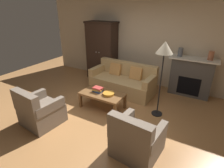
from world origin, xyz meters
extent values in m
plane|color=#B27A47|center=(0.00, 0.00, 0.00)|extent=(9.60, 9.60, 0.00)
cube|color=beige|center=(0.00, 2.55, 1.40)|extent=(7.20, 0.10, 2.80)
cube|color=#4C4947|center=(1.55, 2.30, 0.54)|extent=(1.10, 0.36, 1.08)
cube|color=black|center=(1.55, 2.12, 0.34)|extent=(0.60, 0.01, 0.52)
cube|color=white|center=(1.55, 2.28, 1.10)|extent=(1.26, 0.48, 0.04)
cube|color=black|center=(-1.40, 2.22, 0.95)|extent=(1.00, 0.52, 1.89)
cube|color=black|center=(-1.40, 2.22, 1.92)|extent=(1.06, 0.55, 0.06)
sphere|color=#ADAFB5|center=(-1.46, 1.95, 0.98)|extent=(0.04, 0.04, 0.04)
sphere|color=#ADAFB5|center=(-1.34, 1.95, 0.98)|extent=(0.04, 0.04, 0.04)
cube|color=tan|center=(-0.23, 1.48, 0.22)|extent=(1.94, 0.94, 0.44)
cube|color=tan|center=(-0.22, 1.82, 0.65)|extent=(1.91, 0.28, 0.42)
cube|color=tan|center=(-1.11, 1.53, 0.55)|extent=(0.20, 0.81, 0.22)
cube|color=tan|center=(0.64, 1.44, 0.55)|extent=(0.20, 0.81, 0.22)
cube|color=tan|center=(-0.57, 1.70, 0.61)|extent=(0.37, 0.20, 0.37)
cube|color=tan|center=(0.13, 1.67, 0.61)|extent=(0.37, 0.20, 0.37)
cube|color=brown|center=(-0.25, 0.42, 0.39)|extent=(1.10, 0.60, 0.05)
cube|color=brown|center=(-0.76, 0.16, 0.18)|extent=(0.06, 0.06, 0.37)
cube|color=brown|center=(0.26, 0.16, 0.18)|extent=(0.06, 0.06, 0.37)
cube|color=brown|center=(-0.76, 0.68, 0.18)|extent=(0.06, 0.06, 0.37)
cube|color=brown|center=(0.26, 0.68, 0.18)|extent=(0.06, 0.06, 0.37)
cylinder|color=orange|center=(-0.07, 0.42, 0.45)|extent=(0.28, 0.28, 0.06)
cube|color=#38569E|center=(-0.40, 0.43, 0.44)|extent=(0.26, 0.19, 0.04)
cube|color=gold|center=(-0.40, 0.43, 0.48)|extent=(0.26, 0.19, 0.05)
cube|color=#B73833|center=(-0.39, 0.44, 0.52)|extent=(0.25, 0.18, 0.04)
cylinder|color=#565B66|center=(1.17, 2.28, 1.24)|extent=(0.13, 0.13, 0.24)
cylinder|color=#A86042|center=(1.93, 2.28, 1.24)|extent=(0.14, 0.14, 0.24)
cube|color=#756656|center=(-1.07, -0.78, 0.21)|extent=(0.83, 0.83, 0.42)
cube|color=#756656|center=(-1.10, -1.08, 0.65)|extent=(0.77, 0.23, 0.46)
cube|color=#756656|center=(-0.74, -0.81, 0.52)|extent=(0.19, 0.71, 0.20)
cube|color=#756656|center=(-1.40, -0.74, 0.52)|extent=(0.19, 0.71, 0.20)
cube|color=#756656|center=(1.11, -0.55, 0.21)|extent=(0.83, 0.83, 0.42)
cube|color=#756656|center=(1.08, -0.86, 0.65)|extent=(0.77, 0.23, 0.46)
cube|color=#756656|center=(1.44, -0.59, 0.52)|extent=(0.19, 0.71, 0.20)
cube|color=#756656|center=(0.78, -0.52, 0.52)|extent=(0.19, 0.71, 0.20)
cylinder|color=black|center=(1.06, 0.83, 0.01)|extent=(0.26, 0.26, 0.02)
cylinder|color=black|center=(1.06, 0.83, 0.76)|extent=(0.03, 0.03, 1.53)
cone|color=beige|center=(1.06, 0.83, 1.64)|extent=(0.36, 0.36, 0.26)
camera|label=1|loc=(1.94, -2.91, 2.45)|focal=28.51mm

